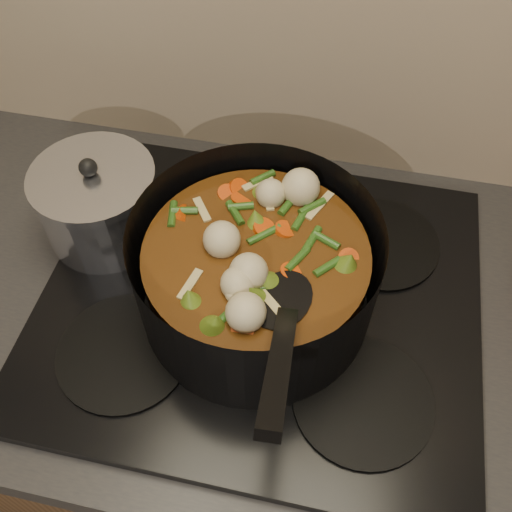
# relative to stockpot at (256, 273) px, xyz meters

# --- Properties ---
(counter) EXTENTS (2.64, 0.64, 0.91)m
(counter) POSITION_rel_stockpot_xyz_m (0.00, 0.02, -0.55)
(counter) COLOR brown
(counter) RESTS_ON ground
(stovetop) EXTENTS (0.62, 0.54, 0.03)m
(stovetop) POSITION_rel_stockpot_xyz_m (0.00, 0.02, -0.08)
(stovetop) COLOR black
(stovetop) RESTS_ON counter
(stockpot) EXTENTS (0.36, 0.45, 0.24)m
(stockpot) POSITION_rel_stockpot_xyz_m (0.00, 0.00, 0.00)
(stockpot) COLOR black
(stockpot) RESTS_ON stovetop
(saucepan) EXTENTS (0.18, 0.18, 0.15)m
(saucepan) POSITION_rel_stockpot_xyz_m (-0.26, 0.08, -0.01)
(saucepan) COLOR silver
(saucepan) RESTS_ON stovetop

